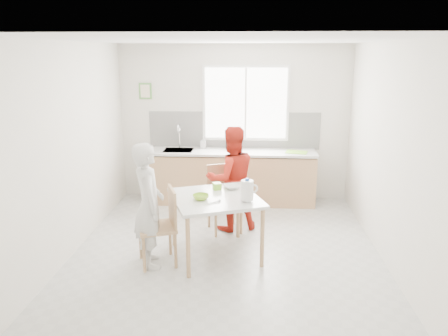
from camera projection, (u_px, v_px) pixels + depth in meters
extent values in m
plane|color=#B7B7B2|center=(226.00, 250.00, 5.83)|extent=(4.50, 4.50, 0.00)
plane|color=silver|center=(234.00, 123.00, 7.65)|extent=(4.00, 0.00, 4.00)
plane|color=silver|center=(209.00, 217.00, 3.32)|extent=(4.00, 0.00, 4.00)
plane|color=silver|center=(72.00, 149.00, 5.61)|extent=(0.00, 4.50, 4.50)
plane|color=silver|center=(389.00, 154.00, 5.36)|extent=(0.00, 4.50, 4.50)
plane|color=white|center=(227.00, 40.00, 5.14)|extent=(4.50, 4.50, 0.00)
cube|color=white|center=(246.00, 103.00, 7.54)|extent=(1.50, 0.03, 1.30)
cube|color=white|center=(246.00, 103.00, 7.52)|extent=(1.40, 0.02, 1.20)
cube|color=white|center=(246.00, 104.00, 7.51)|extent=(0.03, 0.03, 1.20)
cube|color=white|center=(234.00, 130.00, 7.68)|extent=(3.00, 0.02, 0.65)
cube|color=#579744|center=(145.00, 91.00, 7.59)|extent=(0.22, 0.02, 0.28)
cube|color=beige|center=(145.00, 91.00, 7.58)|extent=(0.16, 0.01, 0.22)
cube|color=tan|center=(233.00, 178.00, 7.60)|extent=(2.80, 0.60, 0.86)
cube|color=#3F3326|center=(233.00, 199.00, 7.70)|extent=(2.80, 0.54, 0.10)
cube|color=silver|center=(233.00, 152.00, 7.48)|extent=(2.84, 0.64, 0.04)
cube|color=#A5A5AA|center=(178.00, 151.00, 7.54)|extent=(0.50, 0.40, 0.03)
cylinder|color=silver|center=(180.00, 138.00, 7.64)|extent=(0.02, 0.02, 0.36)
torus|color=silver|center=(179.00, 129.00, 7.53)|extent=(0.02, 0.18, 0.18)
cube|color=silver|center=(215.00, 198.00, 5.48)|extent=(1.34, 1.34, 0.04)
cylinder|color=tan|center=(188.00, 248.00, 5.04)|extent=(0.05, 0.05, 0.74)
cylinder|color=tan|center=(174.00, 220.00, 5.89)|extent=(0.05, 0.05, 0.74)
cylinder|color=tan|center=(262.00, 239.00, 5.29)|extent=(0.05, 0.05, 0.74)
cylinder|color=tan|center=(238.00, 213.00, 6.14)|extent=(0.05, 0.05, 0.74)
cube|color=tan|center=(157.00, 228.00, 5.35)|extent=(0.57, 0.57, 0.04)
cube|color=tan|center=(172.00, 207.00, 5.34)|extent=(0.18, 0.41, 0.47)
cylinder|color=tan|center=(140.00, 242.00, 5.54)|extent=(0.04, 0.04, 0.45)
cylinder|color=tan|center=(144.00, 255.00, 5.19)|extent=(0.04, 0.04, 0.45)
cylinder|color=tan|center=(170.00, 238.00, 5.65)|extent=(0.04, 0.04, 0.45)
cylinder|color=tan|center=(176.00, 251.00, 5.30)|extent=(0.04, 0.04, 0.45)
cube|color=tan|center=(225.00, 200.00, 6.35)|extent=(0.58, 0.58, 0.04)
cube|color=tan|center=(221.00, 179.00, 6.47)|extent=(0.41, 0.18, 0.47)
cylinder|color=tan|center=(216.00, 222.00, 6.19)|extent=(0.04, 0.04, 0.46)
cylinder|color=tan|center=(241.00, 219.00, 6.29)|extent=(0.04, 0.04, 0.46)
cylinder|color=tan|center=(209.00, 213.00, 6.54)|extent=(0.04, 0.04, 0.46)
cylinder|color=tan|center=(233.00, 210.00, 6.65)|extent=(0.04, 0.04, 0.46)
imported|color=silver|center=(149.00, 206.00, 5.25)|extent=(0.54, 0.66, 1.55)
imported|color=red|center=(232.00, 179.00, 6.36)|extent=(0.91, 0.81, 1.55)
imported|color=#92C92E|center=(201.00, 197.00, 5.37)|extent=(0.26, 0.26, 0.06)
imported|color=silver|center=(232.00, 187.00, 5.79)|extent=(0.26, 0.26, 0.05)
cylinder|color=white|center=(247.00, 190.00, 5.27)|extent=(0.15, 0.15, 0.24)
cylinder|color=blue|center=(247.00, 180.00, 5.24)|extent=(0.05, 0.05, 0.03)
torus|color=white|center=(253.00, 189.00, 5.26)|extent=(0.12, 0.06, 0.12)
cube|color=#88D831|center=(217.00, 186.00, 5.75)|extent=(0.13, 0.13, 0.09)
cylinder|color=#A5A5AA|center=(214.00, 202.00, 5.25)|extent=(0.13, 0.11, 0.01)
cube|color=#87D631|center=(297.00, 152.00, 7.35)|extent=(0.40, 0.32, 0.01)
cylinder|color=black|center=(228.00, 140.00, 7.54)|extent=(0.07, 0.07, 0.32)
cylinder|color=black|center=(236.00, 141.00, 7.58)|extent=(0.07, 0.07, 0.30)
cylinder|color=brown|center=(236.00, 145.00, 7.52)|extent=(0.06, 0.06, 0.16)
imported|color=#999999|center=(203.00, 142.00, 7.66)|extent=(0.10, 0.10, 0.20)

